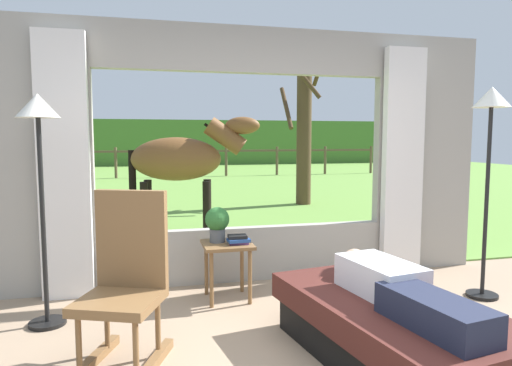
{
  "coord_description": "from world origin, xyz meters",
  "views": [
    {
      "loc": [
        -0.99,
        -2.25,
        1.46
      ],
      "look_at": [
        0.0,
        1.8,
        1.05
      ],
      "focal_mm": 32.11,
      "sensor_mm": 36.0,
      "label": 1
    }
  ],
  "objects_px": {
    "rocking_chair": "(126,280)",
    "floor_lamp_left": "(39,140)",
    "floor_lamp_right": "(490,129)",
    "book_stack": "(238,240)",
    "recliner_sofa": "(390,331)",
    "reclining_person": "(396,288)",
    "potted_plant": "(217,222)",
    "pasture_tree": "(304,129)",
    "horse": "(182,160)",
    "side_table": "(227,253)"
  },
  "relations": [
    {
      "from": "floor_lamp_left",
      "to": "horse",
      "type": "bearing_deg",
      "value": 64.11
    },
    {
      "from": "recliner_sofa",
      "to": "side_table",
      "type": "xyz_separation_m",
      "value": [
        -0.82,
        1.42,
        0.21
      ]
    },
    {
      "from": "potted_plant",
      "to": "horse",
      "type": "height_order",
      "value": "horse"
    },
    {
      "from": "floor_lamp_left",
      "to": "potted_plant",
      "type": "bearing_deg",
      "value": 11.87
    },
    {
      "from": "book_stack",
      "to": "horse",
      "type": "bearing_deg",
      "value": 96.75
    },
    {
      "from": "floor_lamp_left",
      "to": "horse",
      "type": "distance_m",
      "value": 2.93
    },
    {
      "from": "recliner_sofa",
      "to": "horse",
      "type": "distance_m",
      "value": 4.06
    },
    {
      "from": "side_table",
      "to": "potted_plant",
      "type": "xyz_separation_m",
      "value": [
        -0.08,
        0.06,
        0.28
      ]
    },
    {
      "from": "recliner_sofa",
      "to": "reclining_person",
      "type": "relative_size",
      "value": 1.27
    },
    {
      "from": "floor_lamp_left",
      "to": "floor_lamp_right",
      "type": "distance_m",
      "value": 3.78
    },
    {
      "from": "recliner_sofa",
      "to": "reclining_person",
      "type": "xyz_separation_m",
      "value": [
        -0.0,
        -0.05,
        0.3
      ]
    },
    {
      "from": "side_table",
      "to": "book_stack",
      "type": "height_order",
      "value": "book_stack"
    },
    {
      "from": "reclining_person",
      "to": "rocking_chair",
      "type": "height_order",
      "value": "rocking_chair"
    },
    {
      "from": "floor_lamp_left",
      "to": "pasture_tree",
      "type": "bearing_deg",
      "value": 53.79
    },
    {
      "from": "floor_lamp_right",
      "to": "horse",
      "type": "xyz_separation_m",
      "value": [
        -2.5,
        2.89,
        -0.39
      ]
    },
    {
      "from": "side_table",
      "to": "pasture_tree",
      "type": "distance_m",
      "value": 6.12
    },
    {
      "from": "side_table",
      "to": "potted_plant",
      "type": "relative_size",
      "value": 1.63
    },
    {
      "from": "pasture_tree",
      "to": "side_table",
      "type": "bearing_deg",
      "value": -116.09
    },
    {
      "from": "rocking_chair",
      "to": "side_table",
      "type": "height_order",
      "value": "rocking_chair"
    },
    {
      "from": "reclining_person",
      "to": "rocking_chair",
      "type": "xyz_separation_m",
      "value": [
        -1.66,
        0.49,
        0.02
      ]
    },
    {
      "from": "book_stack",
      "to": "recliner_sofa",
      "type": "bearing_deg",
      "value": -61.94
    },
    {
      "from": "potted_plant",
      "to": "side_table",
      "type": "bearing_deg",
      "value": -36.87
    },
    {
      "from": "horse",
      "to": "recliner_sofa",
      "type": "bearing_deg",
      "value": 24.51
    },
    {
      "from": "potted_plant",
      "to": "floor_lamp_right",
      "type": "distance_m",
      "value": 2.58
    },
    {
      "from": "side_table",
      "to": "floor_lamp_right",
      "type": "bearing_deg",
      "value": -12.17
    },
    {
      "from": "potted_plant",
      "to": "recliner_sofa",
      "type": "bearing_deg",
      "value": -58.88
    },
    {
      "from": "recliner_sofa",
      "to": "pasture_tree",
      "type": "xyz_separation_m",
      "value": [
        1.82,
        6.81,
        1.42
      ]
    },
    {
      "from": "recliner_sofa",
      "to": "reclining_person",
      "type": "bearing_deg",
      "value": -99.37
    },
    {
      "from": "book_stack",
      "to": "pasture_tree",
      "type": "xyz_separation_m",
      "value": [
        2.55,
        5.45,
        1.08
      ]
    },
    {
      "from": "side_table",
      "to": "floor_lamp_right",
      "type": "height_order",
      "value": "floor_lamp_right"
    },
    {
      "from": "floor_lamp_left",
      "to": "horse",
      "type": "height_order",
      "value": "floor_lamp_left"
    },
    {
      "from": "rocking_chair",
      "to": "book_stack",
      "type": "distance_m",
      "value": 1.32
    },
    {
      "from": "rocking_chair",
      "to": "floor_lamp_left",
      "type": "distance_m",
      "value": 1.34
    },
    {
      "from": "reclining_person",
      "to": "potted_plant",
      "type": "xyz_separation_m",
      "value": [
        -0.9,
        1.53,
        0.18
      ]
    },
    {
      "from": "floor_lamp_left",
      "to": "floor_lamp_right",
      "type": "bearing_deg",
      "value": -3.97
    },
    {
      "from": "side_table",
      "to": "floor_lamp_right",
      "type": "distance_m",
      "value": 2.6
    },
    {
      "from": "horse",
      "to": "pasture_tree",
      "type": "distance_m",
      "value": 4.15
    },
    {
      "from": "reclining_person",
      "to": "recliner_sofa",
      "type": "bearing_deg",
      "value": 80.63
    },
    {
      "from": "reclining_person",
      "to": "potted_plant",
      "type": "relative_size",
      "value": 4.48
    },
    {
      "from": "rocking_chair",
      "to": "floor_lamp_left",
      "type": "xyz_separation_m",
      "value": [
        -0.64,
        0.76,
        0.9
      ]
    },
    {
      "from": "reclining_person",
      "to": "pasture_tree",
      "type": "distance_m",
      "value": 7.19
    },
    {
      "from": "floor_lamp_right",
      "to": "potted_plant",
      "type": "bearing_deg",
      "value": 166.85
    },
    {
      "from": "pasture_tree",
      "to": "floor_lamp_left",
      "type": "bearing_deg",
      "value": -126.21
    },
    {
      "from": "side_table",
      "to": "pasture_tree",
      "type": "xyz_separation_m",
      "value": [
        2.64,
        5.39,
        1.21
      ]
    },
    {
      "from": "potted_plant",
      "to": "book_stack",
      "type": "relative_size",
      "value": 1.59
    },
    {
      "from": "reclining_person",
      "to": "pasture_tree",
      "type": "relative_size",
      "value": 0.43
    },
    {
      "from": "side_table",
      "to": "potted_plant",
      "type": "height_order",
      "value": "potted_plant"
    },
    {
      "from": "book_stack",
      "to": "pasture_tree",
      "type": "relative_size",
      "value": 0.06
    },
    {
      "from": "side_table",
      "to": "book_stack",
      "type": "bearing_deg",
      "value": -33.72
    },
    {
      "from": "book_stack",
      "to": "floor_lamp_left",
      "type": "distance_m",
      "value": 1.81
    }
  ]
}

